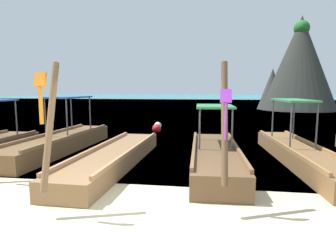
{
  "coord_description": "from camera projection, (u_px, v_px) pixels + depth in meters",
  "views": [
    {
      "loc": [
        1.34,
        -4.72,
        2.27
      ],
      "look_at": [
        0.0,
        3.86,
        1.17
      ],
      "focal_mm": 31.38,
      "sensor_mm": 36.0,
      "label": 1
    }
  ],
  "objects": [
    {
      "name": "mooring_buoy_near",
      "position": [
        157.0,
        129.0,
        15.14
      ],
      "size": [
        0.46,
        0.46,
        0.46
      ],
      "color": "red",
      "rests_on": "sea_water"
    },
    {
      "name": "mooring_buoy_far",
      "position": [
        158.0,
        126.0,
        16.59
      ],
      "size": [
        0.41,
        0.41,
        0.41
      ],
      "color": "white",
      "rests_on": "sea_water"
    },
    {
      "name": "longtail_boat_orange_ribbon",
      "position": [
        114.0,
        157.0,
        8.7
      ],
      "size": [
        1.29,
        6.86,
        2.77
      ],
      "color": "olive",
      "rests_on": "ground"
    },
    {
      "name": "ground",
      "position": [
        134.0,
        220.0,
        5.12
      ],
      "size": [
        120.0,
        120.0,
        0.0
      ],
      "primitive_type": "plane",
      "color": "beige"
    },
    {
      "name": "sea_water",
      "position": [
        208.0,
        99.0,
        65.75
      ],
      "size": [
        120.0,
        120.0,
        0.0
      ],
      "primitive_type": "plane",
      "color": "teal",
      "rests_on": "ground"
    },
    {
      "name": "longtail_boat_violet_ribbon",
      "position": [
        215.0,
        156.0,
        8.47
      ],
      "size": [
        1.55,
        6.14,
        2.8
      ],
      "color": "brown",
      "rests_on": "ground"
    },
    {
      "name": "karst_rock",
      "position": [
        298.0,
        65.0,
        31.39
      ],
      "size": [
        8.03,
        7.78,
        9.92
      ],
      "color": "#2D302B",
      "rests_on": "ground"
    },
    {
      "name": "longtail_boat_red_ribbon",
      "position": [
        59.0,
        142.0,
        10.65
      ],
      "size": [
        1.33,
        6.79,
        2.77
      ],
      "color": "brown",
      "rests_on": "ground"
    },
    {
      "name": "longtail_boat_turquoise_ribbon",
      "position": [
        300.0,
        153.0,
        8.91
      ],
      "size": [
        1.53,
        7.3,
        2.34
      ],
      "color": "brown",
      "rests_on": "ground"
    }
  ]
}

